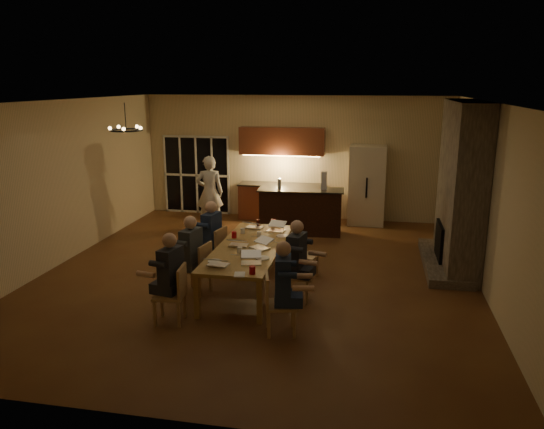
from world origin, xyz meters
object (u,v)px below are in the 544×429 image
(person_left_near, at_px, (171,277))
(laptop_f, at_px, (276,225))
(chair_left_mid, at_px, (195,268))
(person_right_near, at_px, (283,288))
(chair_right_mid, at_px, (296,275))
(mug_front, at_px, (240,250))
(person_left_far, at_px, (212,237))
(person_right_mid, at_px, (297,261))
(chair_left_far, at_px, (212,250))
(plate_left, at_px, (215,261))
(laptop_b, at_px, (251,257))
(bar_blender, at_px, (324,181))
(chair_right_near, at_px, (281,304))
(can_silver, at_px, (242,254))
(laptop_a, at_px, (218,258))
(laptop_d, at_px, (260,242))
(chandelier, at_px, (126,130))
(refrigerator, at_px, (367,185))
(mug_mid, at_px, (259,234))
(chair_left_near, at_px, (169,294))
(plate_far, at_px, (282,236))
(redcup_mid, at_px, (234,235))
(bar_bottle, at_px, (279,184))
(mug_back, at_px, (243,231))
(redcup_far, at_px, (273,222))
(can_cola, at_px, (258,223))
(laptop_e, at_px, (254,222))
(bar_island, at_px, (301,211))
(standing_person, at_px, (210,192))
(dining_table, at_px, (250,266))
(laptop_c, at_px, (238,239))
(chair_right_far, at_px, (305,255))
(person_left_mid, at_px, (191,256))
(redcup_near, at_px, (252,270))

(person_left_near, relative_size, laptop_f, 4.31)
(chair_left_mid, xyz_separation_m, person_right_near, (1.73, -1.19, 0.24))
(chair_right_mid, distance_m, mug_front, 1.03)
(person_left_far, bearing_deg, chair_left_mid, 13.59)
(chair_right_mid, bearing_deg, person_right_mid, -170.10)
(chair_left_far, xyz_separation_m, plate_left, (0.52, -1.47, 0.31))
(laptop_b, bearing_deg, bar_blender, 68.27)
(chair_right_near, relative_size, can_silver, 7.42)
(laptop_a, height_order, bar_blender, bar_blender)
(chair_right_near, relative_size, laptop_d, 2.78)
(chair_right_mid, xyz_separation_m, mug_front, (-0.97, 0.04, 0.36))
(chandelier, bearing_deg, person_left_far, 38.33)
(chair_right_mid, bearing_deg, laptop_d, 56.34)
(person_left_near, height_order, chandelier, chandelier)
(refrigerator, bearing_deg, mug_mid, -114.12)
(chair_left_near, xyz_separation_m, person_left_far, (-0.03, 2.24, 0.24))
(chair_left_near, bearing_deg, plate_far, 144.61)
(redcup_mid, xyz_separation_m, bar_bottle, (0.29, 3.08, 0.39))
(chair_left_near, xyz_separation_m, can_silver, (0.87, 0.98, 0.37))
(mug_back, bearing_deg, person_left_near, -102.85)
(chair_right_near, distance_m, redcup_far, 3.19)
(laptop_f, xyz_separation_m, redcup_far, (-0.13, 0.40, -0.05))
(bar_bottle, bearing_deg, can_cola, -91.08)
(laptop_e, height_order, can_silver, laptop_e)
(bar_island, distance_m, standing_person, 2.29)
(chair_right_mid, relative_size, can_cola, 7.42)
(dining_table, bearing_deg, chandelier, -171.79)
(chair_left_near, xyz_separation_m, laptop_c, (0.65, 1.63, 0.42))
(laptop_c, bearing_deg, chair_right_far, -150.40)
(dining_table, relative_size, mug_front, 29.70)
(plate_left, bearing_deg, bar_bottle, 86.84)
(standing_person, xyz_separation_m, mug_back, (1.55, -2.85, -0.10))
(laptop_f, relative_size, redcup_far, 2.67)
(person_right_near, bearing_deg, chair_left_far, 29.57)
(person_left_mid, relative_size, can_silver, 11.50)
(redcup_far, bearing_deg, chair_left_far, -138.99)
(bar_island, xyz_separation_m, laptop_e, (-0.59, -2.35, 0.32))
(dining_table, bearing_deg, person_left_far, 144.98)
(chair_left_far, xyz_separation_m, person_left_near, (0.03, -2.10, 0.24))
(person_right_mid, height_order, laptop_f, person_right_mid)
(mug_back, relative_size, plate_far, 0.43)
(laptop_a, height_order, can_cola, laptop_a)
(chair_right_near, relative_size, laptop_a, 2.78)
(laptop_e, bearing_deg, plate_left, 95.86)
(chair_right_mid, relative_size, can_silver, 7.42)
(person_left_near, xyz_separation_m, person_left_far, (-0.04, 2.17, 0.00))
(laptop_b, height_order, can_silver, laptop_b)
(plate_far, bearing_deg, bar_bottle, 101.45)
(redcup_near, distance_m, can_silver, 0.76)
(redcup_mid, xyz_separation_m, plate_far, (0.86, 0.26, -0.05))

